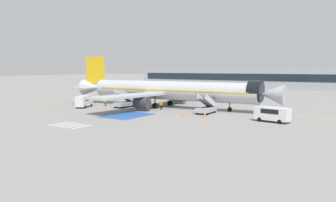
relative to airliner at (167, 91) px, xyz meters
name	(u,v)px	position (x,y,z in m)	size (l,w,h in m)	color
ground_plane	(176,108)	(2.13, -0.01, -3.45)	(600.00, 600.00, 0.00)	gray
apron_leadline_yellow	(170,107)	(0.66, 0.03, -3.45)	(0.20, 80.45, 0.01)	gold
apron_stand_patch_blue	(128,115)	(0.66, -13.43, -3.45)	(6.23, 8.67, 0.01)	#2856A8
apron_walkway_bar_0	(59,124)	(-2.34, -25.28, -3.45)	(0.44, 3.60, 0.01)	silver
apron_walkway_bar_1	(64,124)	(-1.14, -25.28, -3.45)	(0.44, 3.60, 0.01)	silver
apron_walkway_bar_2	(70,125)	(0.06, -25.28, -3.45)	(0.44, 3.60, 0.01)	silver
apron_walkway_bar_3	(76,126)	(1.26, -25.28, -3.45)	(0.44, 3.60, 0.01)	silver
apron_walkway_bar_4	(82,127)	(2.46, -25.28, -3.45)	(0.44, 3.60, 0.01)	silver
airliner	(167,91)	(0.00, 0.00, 0.00)	(46.44, 35.20, 10.63)	#B7BCC4
boarding_stairs_forward	(206,108)	(10.84, -4.03, -2.50)	(2.38, 5.30, 3.67)	#ADB2BA
boarding_stairs_aft	(125,103)	(-7.37, -4.74, -2.48)	(2.38, 5.30, 3.83)	#ADB2BA
fuel_tanker	(195,90)	(-7.32, 25.51, -1.65)	(11.01, 3.34, 3.55)	#38383D
service_van_0	(84,100)	(-14.29, -9.26, -2.03)	(3.68, 5.43, 2.40)	silver
service_van_1	(272,113)	(23.23, -7.02, -2.13)	(5.34, 2.94, 2.21)	silver
ground_crew_0	(161,105)	(1.08, -3.81, -2.46)	(0.48, 0.34, 1.72)	black
ground_crew_1	(105,102)	(-12.21, -5.29, -2.53)	(0.33, 0.47, 1.62)	#2D2D33
ground_crew_2	(138,104)	(-3.30, -5.61, -2.41)	(0.37, 0.48, 1.80)	black
traffic_cone_0	(205,115)	(12.40, -7.75, -3.13)	(0.58, 0.58, 0.65)	orange
traffic_cone_1	(183,114)	(8.83, -8.67, -3.13)	(0.57, 0.57, 0.63)	orange
traffic_cone_2	(104,109)	(-7.82, -10.22, -3.19)	(0.48, 0.48, 0.53)	orange
terminal_building	(275,78)	(0.95, 78.19, 0.57)	(122.94, 12.10, 8.04)	#9EA3A8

